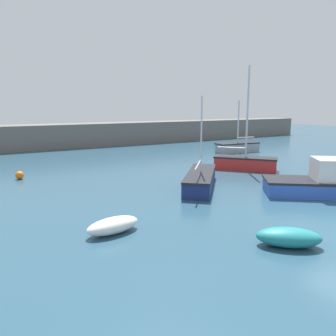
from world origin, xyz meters
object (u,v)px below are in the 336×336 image
at_px(fishing_dinghy_green, 113,225).
at_px(mooring_buoy_orange, 20,175).
at_px(sailboat_tall_mast, 245,162).
at_px(dinghy_near_pier, 289,237).
at_px(sailboat_twin_hulled, 237,147).
at_px(motorboat_grey_hull, 327,182).
at_px(sailboat_short_mast, 200,180).

height_order(fishing_dinghy_green, mooring_buoy_orange, fishing_dinghy_green).
height_order(sailboat_tall_mast, mooring_buoy_orange, sailboat_tall_mast).
xyz_separation_m(dinghy_near_pier, fishing_dinghy_green, (-4.73, 4.12, -0.02)).
relative_size(fishing_dinghy_green, sailboat_twin_hulled, 0.43).
height_order(sailboat_twin_hulled, mooring_buoy_orange, sailboat_twin_hulled).
height_order(sailboat_twin_hulled, sailboat_tall_mast, sailboat_tall_mast).
height_order(dinghy_near_pier, motorboat_grey_hull, motorboat_grey_hull).
relative_size(fishing_dinghy_green, mooring_buoy_orange, 4.25).
bearing_deg(mooring_buoy_orange, fishing_dinghy_green, -80.73).
height_order(fishing_dinghy_green, motorboat_grey_hull, motorboat_grey_hull).
bearing_deg(motorboat_grey_hull, mooring_buoy_orange, -4.97).
relative_size(sailboat_short_mast, mooring_buoy_orange, 9.99).
bearing_deg(fishing_dinghy_green, mooring_buoy_orange, 90.58).
bearing_deg(sailboat_tall_mast, mooring_buoy_orange, -148.78).
relative_size(fishing_dinghy_green, motorboat_grey_hull, 0.36).
bearing_deg(sailboat_short_mast, sailboat_tall_mast, -24.87).
height_order(dinghy_near_pier, mooring_buoy_orange, dinghy_near_pier).
xyz_separation_m(sailboat_twin_hulled, mooring_buoy_orange, (-20.76, -2.28, -0.27)).
relative_size(dinghy_near_pier, sailboat_twin_hulled, 0.45).
distance_m(dinghy_near_pier, fishing_dinghy_green, 6.27).
distance_m(dinghy_near_pier, sailboat_tall_mast, 13.57).
relative_size(dinghy_near_pier, sailboat_tall_mast, 0.31).
relative_size(motorboat_grey_hull, sailboat_tall_mast, 0.83).
distance_m(fishing_dinghy_green, sailboat_tall_mast, 14.57).
distance_m(sailboat_twin_hulled, sailboat_tall_mast, 9.42).
bearing_deg(sailboat_short_mast, motorboat_grey_hull, -93.52).
xyz_separation_m(sailboat_tall_mast, mooring_buoy_orange, (-14.87, 5.08, -0.31)).
xyz_separation_m(motorboat_grey_hull, mooring_buoy_orange, (-13.66, 12.51, -0.44)).
bearing_deg(fishing_dinghy_green, motorboat_grey_hull, -12.42).
distance_m(dinghy_near_pier, motorboat_grey_hull, 7.78).
xyz_separation_m(sailboat_short_mast, mooring_buoy_orange, (-8.85, 7.74, -0.21)).
xyz_separation_m(motorboat_grey_hull, sailboat_tall_mast, (1.21, 7.43, -0.13)).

